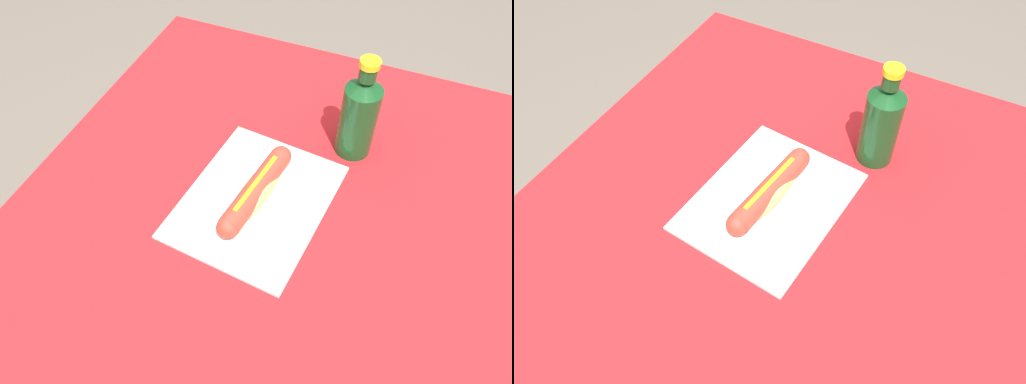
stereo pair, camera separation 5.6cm
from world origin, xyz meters
TOP-DOWN VIEW (x-y plane):
  - ground_plane at (0.00, 0.00)m, footprint 6.00×6.00m
  - dining_table at (0.00, 0.00)m, footprint 1.04×0.93m
  - paper_wrapper at (0.03, 0.03)m, footprint 0.33×0.27m
  - hot_dog at (0.03, 0.03)m, footprint 0.23×0.07m
  - soda_bottle at (0.23, -0.09)m, footprint 0.07×0.07m

SIDE VIEW (x-z plane):
  - ground_plane at x=0.00m, z-range 0.00..0.00m
  - dining_table at x=0.00m, z-range 0.24..1.02m
  - paper_wrapper at x=0.03m, z-range 0.78..0.78m
  - hot_dog at x=0.03m, z-range 0.79..0.84m
  - soda_bottle at x=0.23m, z-range 0.76..0.98m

